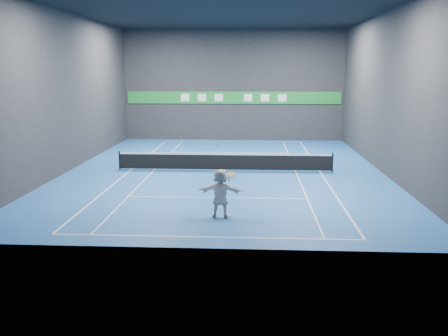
# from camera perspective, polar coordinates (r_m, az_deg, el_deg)

# --- Properties ---
(ground) EXTENTS (26.00, 26.00, 0.00)m
(ground) POSITION_cam_1_polar(r_m,az_deg,el_deg) (29.07, 0.08, -0.25)
(ground) COLOR #1C549C
(ground) RESTS_ON ground
(ceiling) EXTENTS (26.00, 26.00, 0.00)m
(ceiling) POSITION_cam_1_polar(r_m,az_deg,el_deg) (28.68, 0.09, 17.67)
(ceiling) COLOR black
(ceiling) RESTS_ON ground
(wall_back) EXTENTS (18.00, 0.10, 9.00)m
(wall_back) POSITION_cam_1_polar(r_m,az_deg,el_deg) (41.50, 1.09, 9.43)
(wall_back) COLOR #27272A
(wall_back) RESTS_ON ground
(wall_front) EXTENTS (18.00, 0.10, 9.00)m
(wall_front) POSITION_cam_1_polar(r_m,az_deg,el_deg) (15.58, -2.57, 6.57)
(wall_front) COLOR #27272A
(wall_front) RESTS_ON ground
(wall_left) EXTENTS (0.10, 26.00, 9.00)m
(wall_left) POSITION_cam_1_polar(r_m,az_deg,el_deg) (30.38, -17.31, 8.31)
(wall_left) COLOR #27272A
(wall_left) RESTS_ON ground
(wall_right) EXTENTS (0.10, 26.00, 9.00)m
(wall_right) POSITION_cam_1_polar(r_m,az_deg,el_deg) (29.43, 18.05, 8.19)
(wall_right) COLOR #27272A
(wall_right) RESTS_ON ground
(baseline_near) EXTENTS (10.98, 0.08, 0.01)m
(baseline_near) POSITION_cam_1_polar(r_m,az_deg,el_deg) (17.60, -2.07, -7.89)
(baseline_near) COLOR white
(baseline_near) RESTS_ON ground
(baseline_far) EXTENTS (10.98, 0.08, 0.01)m
(baseline_far) POSITION_cam_1_polar(r_m,az_deg,el_deg) (40.78, 1.01, 3.05)
(baseline_far) COLOR white
(baseline_far) RESTS_ON ground
(sideline_doubles_left) EXTENTS (0.08, 23.78, 0.01)m
(sideline_doubles_left) POSITION_cam_1_polar(r_m,az_deg,el_deg) (29.87, -10.49, -0.12)
(sideline_doubles_left) COLOR white
(sideline_doubles_left) RESTS_ON ground
(sideline_doubles_right) EXTENTS (0.08, 23.78, 0.01)m
(sideline_doubles_right) POSITION_cam_1_polar(r_m,az_deg,el_deg) (29.29, 10.87, -0.36)
(sideline_doubles_right) COLOR white
(sideline_doubles_right) RESTS_ON ground
(sideline_singles_left) EXTENTS (0.06, 23.78, 0.01)m
(sideline_singles_left) POSITION_cam_1_polar(r_m,az_deg,el_deg) (29.58, -7.89, -0.15)
(sideline_singles_left) COLOR white
(sideline_singles_left) RESTS_ON ground
(sideline_singles_right) EXTENTS (0.06, 23.78, 0.01)m
(sideline_singles_right) POSITION_cam_1_polar(r_m,az_deg,el_deg) (29.14, 8.18, -0.33)
(sideline_singles_right) COLOR white
(sideline_singles_right) RESTS_ON ground
(service_line_near) EXTENTS (8.23, 0.06, 0.01)m
(service_line_near) POSITION_cam_1_polar(r_m,az_deg,el_deg) (22.84, -0.80, -3.40)
(service_line_near) COLOR white
(service_line_near) RESTS_ON ground
(service_line_far) EXTENTS (8.23, 0.06, 0.01)m
(service_line_far) POSITION_cam_1_polar(r_m,az_deg,el_deg) (35.36, 0.66, 1.80)
(service_line_far) COLOR white
(service_line_far) RESTS_ON ground
(center_service_line) EXTENTS (0.06, 12.80, 0.01)m
(center_service_line) POSITION_cam_1_polar(r_m,az_deg,el_deg) (29.07, 0.08, -0.24)
(center_service_line) COLOR white
(center_service_line) RESTS_ON ground
(player) EXTENTS (1.85, 0.72, 1.95)m
(player) POSITION_cam_1_polar(r_m,az_deg,el_deg) (19.65, -0.41, -2.88)
(player) COLOR white
(player) RESTS_ON ground
(tennis_ball) EXTENTS (0.07, 0.07, 0.07)m
(tennis_ball) POSITION_cam_1_polar(r_m,az_deg,el_deg) (19.39, -0.75, 2.50)
(tennis_ball) COLOR #C2F428
(tennis_ball) RESTS_ON player
(tennis_net) EXTENTS (12.50, 0.10, 1.07)m
(tennis_net) POSITION_cam_1_polar(r_m,az_deg,el_deg) (28.97, 0.08, 0.80)
(tennis_net) COLOR black
(tennis_net) RESTS_ON ground
(sponsor_banner) EXTENTS (17.64, 0.11, 1.00)m
(sponsor_banner) POSITION_cam_1_polar(r_m,az_deg,el_deg) (41.48, 1.08, 8.04)
(sponsor_banner) COLOR #1D862F
(sponsor_banner) RESTS_ON wall_back
(tennis_racket) EXTENTS (0.41, 0.37, 0.47)m
(tennis_racket) POSITION_cam_1_polar(r_m,az_deg,el_deg) (19.52, 0.80, -0.93)
(tennis_racket) COLOR red
(tennis_racket) RESTS_ON player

